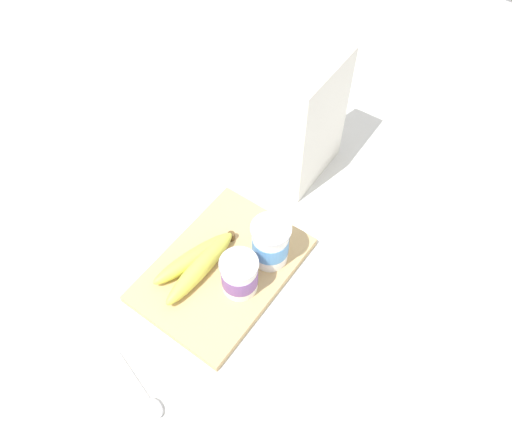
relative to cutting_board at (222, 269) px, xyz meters
The scene contains 7 objects.
ground_plane 0.01m from the cutting_board, ahead, with size 2.40×2.40×0.00m, color silver.
cutting_board is the anchor object (origin of this frame).
cereal_box 0.33m from the cutting_board, behind, with size 0.17×0.07×0.28m, color white.
yogurt_cup_front 0.11m from the cutting_board, 139.56° to the left, with size 0.07×0.07×0.10m.
yogurt_cup_back 0.07m from the cutting_board, 76.45° to the left, with size 0.07×0.07×0.08m.
banana_bunch 0.05m from the cutting_board, 51.96° to the right, with size 0.19×0.08×0.04m.
spoon 0.26m from the cutting_board, ahead, with size 0.05×0.13×0.01m.
Camera 1 is at (0.35, 0.33, 0.85)m, focal length 36.12 mm.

